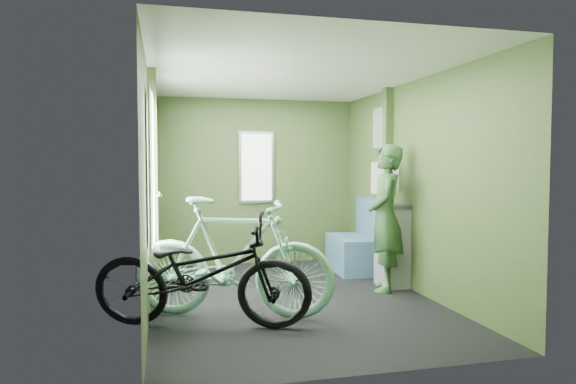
% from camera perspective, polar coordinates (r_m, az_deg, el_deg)
% --- Properties ---
extents(room, '(4.00, 4.02, 2.31)m').
position_cam_1_polar(room, '(5.27, -0.24, 3.61)').
color(room, black).
rests_on(room, ground).
extents(bicycle_black, '(2.01, 1.35, 1.08)m').
position_cam_1_polar(bicycle_black, '(4.51, -9.54, -14.84)').
color(bicycle_black, black).
rests_on(bicycle_black, ground).
extents(bicycle_mint, '(1.94, 1.23, 1.15)m').
position_cam_1_polar(bicycle_mint, '(4.78, -6.21, -13.81)').
color(bicycle_mint, '#85D2AD').
rests_on(bicycle_mint, ground).
extents(passenger, '(0.58, 0.72, 1.61)m').
position_cam_1_polar(passenger, '(5.73, 10.78, -2.80)').
color(passenger, '#33572F').
rests_on(passenger, ground).
extents(waste_box, '(0.28, 0.39, 0.94)m').
position_cam_1_polar(waste_box, '(5.99, 11.49, -5.81)').
color(waste_box, gray).
rests_on(waste_box, ground).
extents(bench_seat, '(0.56, 0.93, 0.96)m').
position_cam_1_polar(bench_seat, '(6.77, 7.42, -6.36)').
color(bench_seat, navy).
rests_on(bench_seat, ground).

